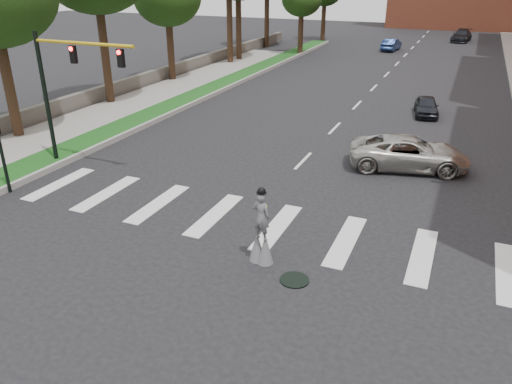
% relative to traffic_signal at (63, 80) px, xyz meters
% --- Properties ---
extents(ground_plane, '(160.00, 160.00, 0.00)m').
position_rel_traffic_signal_xyz_m(ground_plane, '(9.78, -3.00, -4.15)').
color(ground_plane, black).
rests_on(ground_plane, ground).
extents(grass_median, '(2.00, 60.00, 0.25)m').
position_rel_traffic_signal_xyz_m(grass_median, '(-1.72, 17.00, -4.03)').
color(grass_median, '#134515').
rests_on(grass_median, ground).
extents(median_curb, '(0.20, 60.00, 0.28)m').
position_rel_traffic_signal_xyz_m(median_curb, '(-0.67, 17.00, -4.01)').
color(median_curb, gray).
rests_on(median_curb, ground).
extents(sidewalk_left, '(4.00, 60.00, 0.18)m').
position_rel_traffic_signal_xyz_m(sidewalk_left, '(-4.72, 7.00, -4.06)').
color(sidewalk_left, gray).
rests_on(sidewalk_left, ground).
extents(stone_wall, '(0.50, 56.00, 1.10)m').
position_rel_traffic_signal_xyz_m(stone_wall, '(-7.22, 19.00, -3.60)').
color(stone_wall, '#514D45').
rests_on(stone_wall, ground).
extents(manhole, '(0.90, 0.90, 0.04)m').
position_rel_traffic_signal_xyz_m(manhole, '(12.78, -5.00, -4.13)').
color(manhole, black).
rests_on(manhole, ground).
extents(traffic_signal, '(5.30, 0.23, 6.20)m').
position_rel_traffic_signal_xyz_m(traffic_signal, '(0.00, 0.00, 0.00)').
color(traffic_signal, black).
rests_on(traffic_signal, ground).
extents(secondary_signal, '(0.25, 0.21, 3.23)m').
position_rel_traffic_signal_xyz_m(secondary_signal, '(-0.52, -3.50, -2.20)').
color(secondary_signal, black).
rests_on(secondary_signal, ground).
extents(stilt_performer, '(0.84, 0.57, 2.62)m').
position_rel_traffic_signal_xyz_m(stilt_performer, '(11.42, -4.38, -3.16)').
color(stilt_performer, black).
rests_on(stilt_performer, ground).
extents(suv_crossing, '(5.94, 3.69, 1.53)m').
position_rel_traffic_signal_xyz_m(suv_crossing, '(14.66, 6.00, -3.38)').
color(suv_crossing, '#AFADA6').
rests_on(suv_crossing, ground).
extents(car_near, '(1.94, 3.67, 1.19)m').
position_rel_traffic_signal_xyz_m(car_near, '(14.43, 16.17, -3.56)').
color(car_near, black).
rests_on(car_near, ground).
extents(car_mid, '(1.82, 4.24, 1.36)m').
position_rel_traffic_signal_xyz_m(car_mid, '(7.74, 43.68, -3.47)').
color(car_mid, navy).
rests_on(car_mid, ground).
extents(car_far, '(2.65, 5.28, 1.47)m').
position_rel_traffic_signal_xyz_m(car_far, '(14.85, 55.18, -3.42)').
color(car_far, black).
rests_on(car_far, ground).
extents(tree_6, '(4.27, 4.27, 7.59)m').
position_rel_traffic_signal_xyz_m(tree_6, '(-0.94, 36.46, 1.55)').
color(tree_6, black).
rests_on(tree_6, ground).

